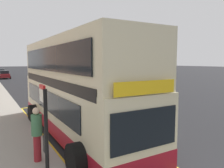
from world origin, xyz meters
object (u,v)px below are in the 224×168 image
Objects in this scene: double_decker_bus at (75,90)px; bus_stop_sign at (46,133)px; parked_car_grey_ahead at (61,80)px; parked_car_maroon_across at (4,75)px; parked_car_grey_behind at (42,76)px; parked_car_black_distant at (1,73)px; pedestrian_further_back at (37,132)px.

double_decker_bus is 5.20m from bus_stop_sign.
bus_stop_sign is 0.64× the size of parked_car_grey_ahead.
parked_car_grey_ahead is at bearing 72.07° from bus_stop_sign.
parked_car_maroon_across and parked_car_grey_ahead have the same top height.
bus_stop_sign is 0.64× the size of parked_car_maroon_across.
parked_car_grey_behind and parked_car_black_distant have the same top height.
bus_stop_sign reaches higher than parked_car_grey_behind.
double_decker_bus is at bearing 61.82° from bus_stop_sign.
parked_car_grey_behind is 1.00× the size of parked_car_black_distant.
parked_car_maroon_across is 19.33m from parked_car_grey_ahead.
parked_car_grey_ahead is 2.35× the size of pedestrian_further_back.
parked_car_grey_ahead and parked_car_black_distant have the same top height.
parked_car_maroon_across is (2.22, 42.75, -0.93)m from bus_stop_sign.
parked_car_black_distant is (-5.73, 27.66, 0.00)m from parked_car_grey_ahead.
parked_car_grey_behind is at bearing 88.95° from parked_car_grey_ahead.
parked_car_grey_behind is at bearing -68.31° from parked_car_black_distant.
bus_stop_sign is at bearing -108.80° from parked_car_grey_ahead.
double_decker_bus is at bearing -90.32° from parked_car_maroon_across.
double_decker_bus reaches higher than parked_car_maroon_across.
parked_car_black_distant is (-0.33, 47.34, -1.26)m from double_decker_bus.
double_decker_bus is at bearing -87.71° from parked_car_black_distant.
pedestrian_further_back reaches higher than parked_car_grey_behind.
pedestrian_further_back reaches higher than parked_car_maroon_across.
pedestrian_further_back is at bearing -109.90° from parked_car_grey_ahead.
double_decker_bus is 3.46m from pedestrian_further_back.
parked_car_maroon_across is (-0.23, 38.18, -1.26)m from double_decker_bus.
parked_car_maroon_across is at bearing -50.13° from parked_car_grey_behind.
pedestrian_further_back is at bearing -90.30° from parked_car_black_distant.
bus_stop_sign is 0.64× the size of parked_car_grey_behind.
bus_stop_sign is at bearing 77.90° from parked_car_grey_behind.
parked_car_maroon_across is 1.00× the size of parked_car_grey_ahead.
double_decker_bus is 20.45m from parked_car_grey_ahead.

